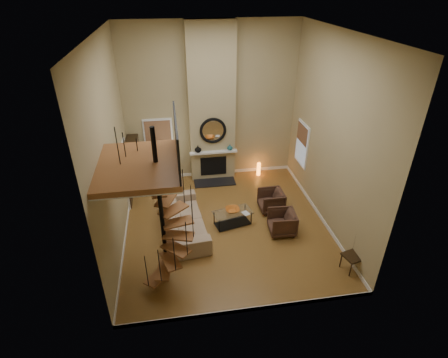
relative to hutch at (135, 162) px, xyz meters
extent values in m
cube|color=#A17233|center=(2.79, -2.84, -0.95)|extent=(6.00, 6.50, 0.01)
cube|color=tan|center=(2.79, 0.41, 1.80)|extent=(6.00, 0.02, 5.50)
cube|color=tan|center=(2.79, -6.09, 1.80)|extent=(6.00, 0.02, 5.50)
cube|color=tan|center=(-0.21, -2.84, 1.80)|extent=(0.02, 6.50, 5.50)
cube|color=tan|center=(5.79, -2.84, 1.80)|extent=(0.02, 6.50, 5.50)
cube|color=silver|center=(2.79, -2.84, 4.54)|extent=(6.00, 6.50, 0.01)
cube|color=white|center=(2.79, 0.40, -0.89)|extent=(6.00, 0.02, 0.12)
cube|color=white|center=(2.79, -6.08, -0.89)|extent=(6.00, 0.02, 0.12)
cube|color=white|center=(-0.20, -2.84, -0.89)|extent=(0.02, 6.50, 0.12)
cube|color=white|center=(5.78, -2.84, -0.89)|extent=(0.02, 6.50, 0.12)
cube|color=tan|center=(2.79, 0.22, 1.80)|extent=(1.60, 0.38, 5.50)
cube|color=black|center=(2.79, -0.27, -0.93)|extent=(1.50, 0.60, 0.04)
cube|color=black|center=(2.79, 0.02, -0.40)|extent=(0.95, 0.02, 0.72)
cube|color=white|center=(2.79, -0.06, 0.20)|extent=(1.70, 0.18, 0.06)
torus|color=black|center=(2.79, 0.00, 1.00)|extent=(0.94, 0.10, 0.94)
cylinder|color=white|center=(2.79, 0.01, 1.00)|extent=(0.80, 0.01, 0.80)
imported|color=black|center=(2.24, -0.02, 0.35)|extent=(0.24, 0.24, 0.25)
imported|color=#1B555E|center=(3.39, -0.02, 0.33)|extent=(0.20, 0.20, 0.21)
cube|color=white|center=(0.89, 0.39, 0.65)|extent=(1.02, 0.04, 1.52)
cube|color=#8C9EB2|center=(0.89, 0.37, 0.65)|extent=(0.90, 0.01, 1.40)
cube|color=#8C5E3E|center=(0.89, 0.35, 0.86)|extent=(0.90, 0.01, 0.98)
cube|color=white|center=(5.77, -0.84, 0.65)|extent=(0.04, 1.02, 1.52)
cube|color=#8C9EB2|center=(5.74, -0.84, 0.65)|extent=(0.01, 0.90, 1.40)
cube|color=#8C5E3E|center=(5.73, -0.84, 1.03)|extent=(0.01, 0.90, 0.63)
cube|color=white|center=(-0.18, -1.04, 0.10)|extent=(0.06, 1.05, 2.16)
cube|color=black|center=(-0.15, -1.04, 0.07)|extent=(0.05, 0.90, 2.05)
cube|color=#8C9EB2|center=(-0.12, -1.04, 0.50)|extent=(0.01, 0.60, 0.90)
cube|color=#995D32|center=(0.64, -4.64, 2.23)|extent=(1.70, 2.20, 0.12)
cube|color=white|center=(0.64, -4.64, 2.16)|extent=(1.70, 2.20, 0.03)
cube|color=black|center=(1.46, -4.64, 2.76)|extent=(0.04, 2.20, 0.94)
cylinder|color=black|center=(0.99, -4.64, 1.06)|extent=(0.10, 0.10, 4.02)
cube|color=#995D32|center=(0.76, -4.92, -0.69)|extent=(0.71, 0.78, 0.04)
cylinder|color=black|center=(0.54, -5.20, -0.22)|extent=(0.02, 0.02, 0.94)
cube|color=#995D32|center=(0.92, -4.99, -0.43)|extent=(0.46, 0.77, 0.04)
cylinder|color=black|center=(0.86, -5.34, 0.04)|extent=(0.02, 0.02, 0.94)
cube|color=#995D32|center=(1.10, -4.98, -0.17)|extent=(0.55, 0.79, 0.04)
cylinder|color=black|center=(1.21, -5.32, 0.30)|extent=(0.02, 0.02, 0.94)
cube|color=#995D32|center=(1.24, -4.89, 0.09)|extent=(0.75, 0.74, 0.04)
cylinder|color=black|center=(1.50, -5.14, 0.56)|extent=(0.02, 0.02, 0.94)
cube|color=#995D32|center=(1.33, -4.73, 0.35)|extent=(0.79, 0.53, 0.04)
cylinder|color=black|center=(1.68, -4.83, 0.82)|extent=(0.02, 0.02, 0.94)
cube|color=#995D32|center=(1.34, -4.56, 0.61)|extent=(0.77, 0.48, 0.04)
cylinder|color=black|center=(1.69, -4.49, 1.08)|extent=(0.02, 0.02, 0.94)
cube|color=#995D32|center=(1.26, -4.40, 0.87)|extent=(0.77, 0.72, 0.04)
cylinder|color=black|center=(1.54, -4.17, 1.34)|extent=(0.02, 0.02, 0.94)
cube|color=#995D32|center=(1.12, -4.30, 1.13)|extent=(0.58, 0.79, 0.04)
cylinder|color=black|center=(1.26, -3.97, 1.60)|extent=(0.02, 0.02, 0.94)
cube|color=#995D32|center=(0.95, -4.28, 1.39)|extent=(0.41, 0.75, 0.04)
cylinder|color=black|center=(0.91, -3.92, 1.86)|extent=(0.02, 0.02, 0.94)
cube|color=#995D32|center=(0.78, -4.34, 1.65)|extent=(0.68, 0.79, 0.04)
cylinder|color=black|center=(0.58, -4.04, 2.12)|extent=(0.02, 0.02, 0.94)
cube|color=#995D32|center=(0.67, -4.47, 1.91)|extent=(0.80, 0.64, 0.04)
cylinder|color=black|center=(0.35, -4.30, 2.38)|extent=(0.02, 0.02, 0.94)
cube|color=#995D32|center=(0.63, -4.64, 2.17)|extent=(0.72, 0.34, 0.04)
cylinder|color=black|center=(0.27, -4.64, 2.64)|extent=(0.02, 0.02, 0.94)
cube|color=black|center=(0.00, 0.00, 0.00)|extent=(0.38, 0.80, 1.80)
imported|color=tan|center=(1.54, -2.84, -0.55)|extent=(1.30, 2.78, 0.79)
imported|color=#462C20|center=(4.42, -2.26, -0.60)|extent=(0.78, 0.76, 0.69)
imported|color=#462C20|center=(4.42, -3.43, -0.60)|extent=(0.81, 0.79, 0.70)
cube|color=silver|center=(2.99, -2.82, -0.51)|extent=(1.26, 0.83, 0.02)
cube|color=black|center=(2.99, -2.82, -0.92)|extent=(1.14, 0.72, 0.01)
cylinder|color=black|center=(2.54, -3.16, -0.73)|extent=(0.03, 0.03, 0.42)
cylinder|color=black|center=(3.55, -2.92, -0.73)|extent=(0.03, 0.03, 0.42)
cylinder|color=black|center=(2.43, -2.73, -0.73)|extent=(0.03, 0.03, 0.42)
cylinder|color=black|center=(3.44, -2.49, -0.73)|extent=(0.03, 0.03, 0.42)
imported|color=#C76923|center=(2.99, -2.77, -0.45)|extent=(0.42, 0.42, 0.11)
imported|color=gray|center=(3.34, -2.97, -0.49)|extent=(0.26, 0.29, 0.02)
cylinder|color=black|center=(1.20, -0.40, -0.93)|extent=(0.36, 0.36, 0.03)
cylinder|color=black|center=(1.20, -0.40, -0.15)|extent=(0.04, 0.04, 1.57)
cylinder|color=#F2E5C6|center=(1.20, -0.40, 0.60)|extent=(0.41, 0.41, 0.32)
cylinder|color=orange|center=(4.52, 0.07, -0.70)|extent=(0.14, 0.14, 0.50)
cube|color=black|center=(5.66, -5.19, -0.51)|extent=(0.53, 0.53, 0.05)
cube|color=black|center=(5.86, -5.14, -0.25)|extent=(0.15, 0.41, 0.51)
cylinder|color=black|center=(5.53, -5.41, -0.74)|extent=(0.04, 0.04, 0.41)
cylinder|color=black|center=(5.88, -5.32, -0.74)|extent=(0.04, 0.04, 0.41)
cylinder|color=black|center=(5.44, -5.07, -0.74)|extent=(0.04, 0.04, 0.41)
cylinder|color=black|center=(5.79, -4.97, -0.74)|extent=(0.04, 0.04, 0.41)
camera|label=1|loc=(1.37, -11.32, 5.65)|focal=28.15mm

